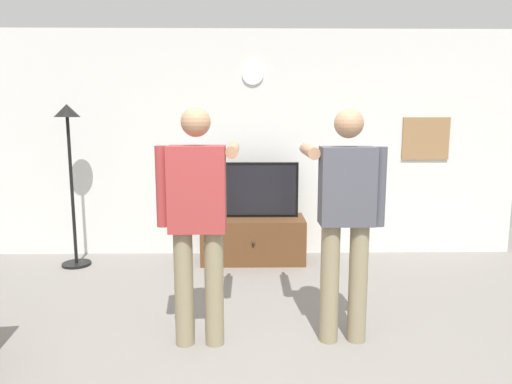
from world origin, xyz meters
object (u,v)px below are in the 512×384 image
(floor_lamp, at_px, (69,152))
(person_standing_nearer_lamp, at_px, (198,214))
(television, at_px, (253,190))
(framed_picture, at_px, (426,139))
(person_standing_nearer_couch, at_px, (346,213))
(tv_stand, at_px, (253,239))
(wall_clock, at_px, (253,74))

(floor_lamp, height_order, person_standing_nearer_lamp, floor_lamp)
(person_standing_nearer_lamp, bearing_deg, floor_lamp, 130.64)
(television, xyz_separation_m, framed_picture, (2.09, 0.25, 0.58))
(television, height_order, person_standing_nearer_couch, person_standing_nearer_couch)
(television, distance_m, floor_lamp, 2.09)
(person_standing_nearer_lamp, bearing_deg, person_standing_nearer_couch, 1.90)
(television, relative_size, floor_lamp, 0.58)
(tv_stand, height_order, floor_lamp, floor_lamp)
(television, bearing_deg, person_standing_nearer_lamp, -101.36)
(television, relative_size, framed_picture, 1.86)
(tv_stand, bearing_deg, wall_clock, 90.00)
(person_standing_nearer_couch, bearing_deg, television, 107.91)
(tv_stand, bearing_deg, person_standing_nearer_couch, -71.70)
(floor_lamp, xyz_separation_m, person_standing_nearer_couch, (2.69, -1.84, -0.32))
(wall_clock, distance_m, framed_picture, 2.23)
(television, bearing_deg, person_standing_nearer_couch, -72.09)
(television, distance_m, person_standing_nearer_couch, 2.15)
(person_standing_nearer_lamp, height_order, person_standing_nearer_couch, person_standing_nearer_lamp)
(person_standing_nearer_lamp, bearing_deg, tv_stand, 78.38)
(framed_picture, distance_m, person_standing_nearer_lamp, 3.45)
(wall_clock, height_order, person_standing_nearer_lamp, wall_clock)
(wall_clock, xyz_separation_m, person_standing_nearer_couch, (0.66, -2.29, -1.20))
(tv_stand, bearing_deg, television, 90.00)
(framed_picture, relative_size, person_standing_nearer_lamp, 0.32)
(television, xyz_separation_m, wall_clock, (-0.00, 0.24, 1.34))
(television, bearing_deg, wall_clock, 90.00)
(wall_clock, relative_size, person_standing_nearer_couch, 0.15)
(tv_stand, xyz_separation_m, wall_clock, (-0.00, 0.29, 1.93))
(framed_picture, distance_m, floor_lamp, 4.15)
(television, xyz_separation_m, floor_lamp, (-2.03, -0.20, 0.46))
(tv_stand, xyz_separation_m, floor_lamp, (-2.03, -0.15, 1.04))
(floor_lamp, height_order, person_standing_nearer_couch, floor_lamp)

